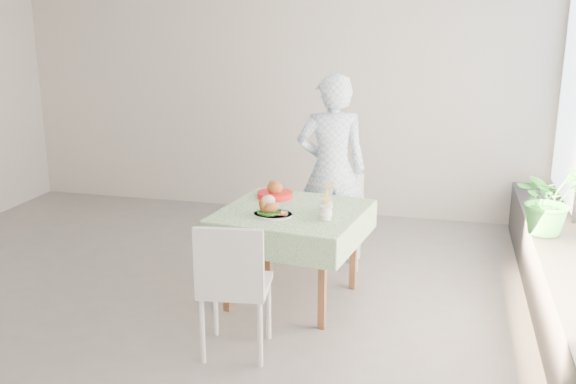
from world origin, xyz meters
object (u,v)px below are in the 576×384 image
(potted_plant, at_px, (548,199))
(diner, at_px, (332,170))
(chair_far, at_px, (340,237))
(main_dish, at_px, (271,209))
(juice_cup_orange, at_px, (326,205))
(chair_near, at_px, (236,312))
(cafe_table, at_px, (293,244))

(potted_plant, bearing_deg, diner, 171.59)
(chair_far, distance_m, potted_plant, 1.78)
(diner, relative_size, potted_plant, 2.98)
(main_dish, distance_m, potted_plant, 2.20)
(main_dish, height_order, juice_cup_orange, juice_cup_orange)
(chair_near, xyz_separation_m, diner, (0.30, 1.80, 0.57))
(chair_far, xyz_separation_m, main_dish, (-0.35, -1.04, 0.54))
(chair_far, height_order, main_dish, main_dish)
(cafe_table, relative_size, main_dish, 3.93)
(cafe_table, distance_m, main_dish, 0.40)
(chair_near, height_order, diner, diner)
(chair_near, distance_m, potted_plant, 2.63)
(juice_cup_orange, distance_m, potted_plant, 1.78)
(chair_near, distance_m, main_dish, 0.87)
(chair_far, distance_m, juice_cup_orange, 1.04)
(juice_cup_orange, xyz_separation_m, potted_plant, (1.65, 0.66, -0.02))
(diner, distance_m, main_dish, 1.12)
(chair_far, xyz_separation_m, juice_cup_orange, (0.03, -0.87, 0.56))
(main_dish, height_order, potted_plant, potted_plant)
(cafe_table, bearing_deg, diner, 81.65)
(chair_near, xyz_separation_m, potted_plant, (2.08, 1.53, 0.50))
(chair_far, bearing_deg, cafe_table, -104.98)
(cafe_table, distance_m, diner, 1.00)
(diner, bearing_deg, potted_plant, 155.24)
(main_dish, bearing_deg, cafe_table, 56.26)
(diner, relative_size, juice_cup_orange, 6.16)
(diner, bearing_deg, chair_near, 64.10)
(cafe_table, relative_size, chair_far, 1.46)
(chair_near, bearing_deg, potted_plant, 36.36)
(cafe_table, height_order, juice_cup_orange, juice_cup_orange)
(diner, distance_m, potted_plant, 1.80)
(chair_far, relative_size, diner, 0.47)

